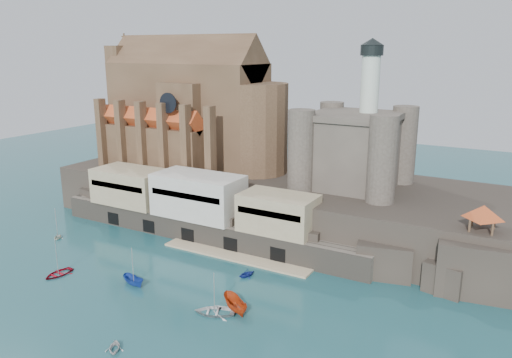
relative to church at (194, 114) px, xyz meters
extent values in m
plane|color=#17464D|center=(24.13, -41.85, -22.13)|extent=(300.00, 300.00, 0.00)
cube|color=black|center=(24.13, -1.85, -17.13)|extent=(100.00, 34.00, 10.00)
cube|color=black|center=(-13.87, -18.35, -19.13)|extent=(9.00, 5.00, 6.00)
cube|color=black|center=(2.13, -18.35, -19.13)|extent=(9.00, 5.00, 6.00)
cube|color=black|center=(19.13, -18.35, -19.13)|extent=(9.00, 5.00, 6.00)
cube|color=black|center=(36.13, -18.35, -19.13)|extent=(9.00, 5.00, 6.00)
cube|color=black|center=(52.13, -18.35, -19.13)|extent=(9.00, 5.00, 6.00)
cube|color=#625A4F|center=(16.13, -19.35, -19.88)|extent=(70.00, 6.00, 4.50)
cube|color=tan|center=(26.13, -23.85, -21.98)|extent=(30.00, 4.00, 0.40)
cube|color=black|center=(-5.87, -22.25, -20.53)|extent=(3.00, 0.40, 2.60)
cube|color=black|center=(4.13, -22.25, -20.53)|extent=(3.00, 0.40, 2.60)
cube|color=black|center=(14.13, -22.25, -20.53)|extent=(3.00, 0.40, 2.60)
cube|color=black|center=(24.13, -22.25, -20.53)|extent=(3.00, 0.40, 2.60)
cube|color=black|center=(34.13, -22.25, -20.53)|extent=(3.00, 0.40, 2.60)
cube|color=tan|center=(-3.87, -18.35, -13.88)|extent=(16.00, 9.00, 7.50)
cube|color=beige|center=(14.13, -18.35, -13.38)|extent=(18.00, 9.00, 8.50)
cube|color=tan|center=(32.13, -18.35, -14.13)|extent=(14.00, 8.00, 7.00)
cube|color=#4B3523|center=(-1.87, 0.15, -0.13)|extent=(38.00, 14.00, 24.00)
cube|color=#4B3523|center=(-1.87, 0.15, 11.87)|extent=(38.00, 13.01, 13.01)
cylinder|color=#4B3523|center=(17.13, 0.15, -2.13)|extent=(14.00, 14.00, 20.00)
cube|color=#4B3523|center=(2.13, 0.15, -2.13)|extent=(10.00, 20.00, 20.00)
cube|color=#4B3523|center=(-5.87, -9.35, -7.13)|extent=(28.00, 5.00, 10.00)
cube|color=#4B3523|center=(-5.87, 9.65, -7.13)|extent=(28.00, 5.00, 10.00)
cube|color=#B6441F|center=(-5.87, -9.35, -0.53)|extent=(28.00, 5.66, 5.66)
cube|color=#B6441F|center=(-5.87, 9.65, -0.53)|extent=(28.00, 5.66, 5.66)
cube|color=#4B3523|center=(-20.87, 0.15, 1.87)|extent=(4.00, 10.00, 28.00)
cylinder|color=black|center=(2.13, -11.90, 3.87)|extent=(4.40, 0.30, 4.40)
cube|color=#4B3523|center=(-17.87, -12.35, -4.13)|extent=(1.60, 2.20, 16.00)
cube|color=#4B3523|center=(-11.67, -12.35, -4.13)|extent=(1.60, 2.20, 16.00)
cube|color=#4B3523|center=(-5.47, -12.35, -4.13)|extent=(1.60, 2.20, 16.00)
cube|color=#4B3523|center=(0.73, -12.35, -4.13)|extent=(1.60, 2.20, 16.00)
cube|color=#4B3523|center=(6.93, -12.35, -4.13)|extent=(1.60, 2.20, 16.00)
cube|color=#4B3523|center=(13.13, -12.35, -4.13)|extent=(1.60, 2.20, 16.00)
cube|color=#474038|center=(40.13, -0.85, -5.13)|extent=(16.00, 16.00, 14.00)
cube|color=#474038|center=(40.13, -0.85, 2.27)|extent=(17.00, 17.00, 1.20)
cylinder|color=#474038|center=(32.13, -8.85, -4.13)|extent=(5.20, 5.20, 16.00)
cylinder|color=#474038|center=(48.13, -8.85, -4.13)|extent=(5.20, 5.20, 16.00)
cylinder|color=#474038|center=(32.13, 7.15, -4.13)|extent=(5.20, 5.20, 16.00)
cylinder|color=#474038|center=(48.13, 7.15, -4.13)|extent=(5.20, 5.20, 16.00)
cylinder|color=silver|center=(42.13, 1.15, 7.87)|extent=(3.60, 3.60, 12.00)
cylinder|color=black|center=(42.13, 1.15, 14.87)|extent=(4.40, 4.40, 2.00)
cone|color=black|center=(42.13, 1.15, 16.47)|extent=(4.60, 4.60, 1.40)
cube|color=black|center=(66.13, -15.85, -17.78)|extent=(12.00, 10.00, 8.70)
cube|color=black|center=(62.13, -18.85, -19.63)|extent=(6.00, 5.00, 5.00)
cube|color=black|center=(71.13, -13.85, -19.13)|extent=(5.00, 4.00, 6.00)
cube|color=#4B3523|center=(66.13, -15.85, -13.28)|extent=(4.20, 4.20, 0.30)
cylinder|color=#4B3523|center=(64.53, -17.45, -11.83)|extent=(0.36, 0.36, 3.20)
cylinder|color=#4B3523|center=(67.73, -17.45, -11.83)|extent=(0.36, 0.36, 3.20)
cylinder|color=#4B3523|center=(64.53, -14.25, -11.83)|extent=(0.36, 0.36, 3.20)
cylinder|color=#4B3523|center=(67.73, -14.25, -11.83)|extent=(0.36, 0.36, 3.20)
pyramid|color=#B6441F|center=(66.13, -15.85, -9.13)|extent=(6.40, 6.40, 2.20)
imported|color=maroon|center=(3.74, -44.93, -22.13)|extent=(3.73, 1.30, 5.14)
imported|color=silver|center=(28.10, -56.41, -22.13)|extent=(3.21, 2.95, 3.19)
imported|color=#1B3C9D|center=(17.44, -41.32, -22.13)|extent=(2.23, 2.19, 4.84)
imported|color=beige|center=(-10.13, -33.59, -22.13)|extent=(2.75, 2.30, 2.74)
imported|color=#B93912|center=(36.14, -40.21, -22.13)|extent=(3.10, 3.08, 5.87)
imported|color=silver|center=(34.10, -42.48, -22.13)|extent=(2.89, 4.45, 6.03)
imported|color=navy|center=(32.00, -29.71, -22.13)|extent=(3.15, 2.58, 3.16)
camera|label=1|loc=(71.33, -96.34, 15.22)|focal=35.00mm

